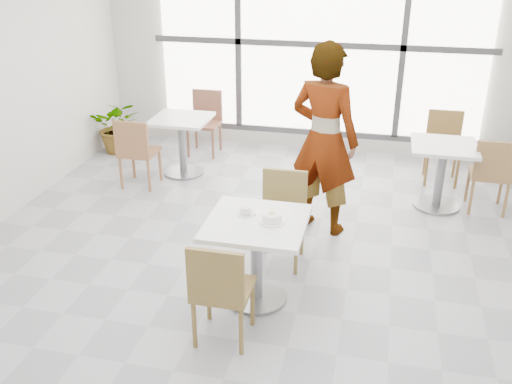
% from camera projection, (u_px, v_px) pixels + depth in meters
% --- Properties ---
extents(floor, '(7.00, 7.00, 0.00)m').
position_uv_depth(floor, '(263.00, 279.00, 5.18)').
color(floor, '#9E9EA5').
rests_on(floor, ground).
extents(wall_back, '(6.00, 0.00, 6.00)m').
position_uv_depth(wall_back, '(319.00, 43.00, 7.66)').
color(wall_back, silver).
rests_on(wall_back, ground).
extents(window, '(4.60, 0.07, 2.52)m').
position_uv_depth(window, '(319.00, 44.00, 7.60)').
color(window, white).
rests_on(window, ground).
extents(main_table, '(0.80, 0.80, 0.75)m').
position_uv_depth(main_table, '(257.00, 245.00, 4.69)').
color(main_table, white).
rests_on(main_table, ground).
extents(chair_near, '(0.42, 0.42, 0.87)m').
position_uv_depth(chair_near, '(220.00, 287.00, 4.17)').
color(chair_near, olive).
rests_on(chair_near, ground).
extents(chair_far, '(0.42, 0.42, 0.87)m').
position_uv_depth(chair_far, '(282.00, 211.00, 5.32)').
color(chair_far, olive).
rests_on(chair_far, ground).
extents(oatmeal_bowl, '(0.21, 0.21, 0.09)m').
position_uv_depth(oatmeal_bowl, '(272.00, 217.00, 4.55)').
color(oatmeal_bowl, white).
rests_on(oatmeal_bowl, main_table).
extents(coffee_cup, '(0.16, 0.13, 0.07)m').
position_uv_depth(coffee_cup, '(245.00, 211.00, 4.68)').
color(coffee_cup, silver).
rests_on(coffee_cup, main_table).
extents(person, '(0.83, 0.68, 1.96)m').
position_uv_depth(person, '(324.00, 140.00, 5.68)').
color(person, black).
rests_on(person, ground).
extents(bg_table_left, '(0.70, 0.70, 0.75)m').
position_uv_depth(bg_table_left, '(182.00, 138.00, 7.24)').
color(bg_table_left, white).
rests_on(bg_table_left, ground).
extents(bg_table_right, '(0.70, 0.70, 0.75)m').
position_uv_depth(bg_table_right, '(441.00, 167.00, 6.34)').
color(bg_table_right, silver).
rests_on(bg_table_right, ground).
extents(bg_chair_left_near, '(0.42, 0.42, 0.87)m').
position_uv_depth(bg_chair_left_near, '(136.00, 149.00, 6.83)').
color(bg_chair_left_near, '#9A653F').
rests_on(bg_chair_left_near, ground).
extents(bg_chair_left_far, '(0.42, 0.42, 0.87)m').
position_uv_depth(bg_chair_left_far, '(206.00, 118.00, 7.97)').
color(bg_chair_left_far, '#8D5741').
rests_on(bg_chair_left_far, ground).
extents(bg_chair_right_near, '(0.42, 0.42, 0.87)m').
position_uv_depth(bg_chair_right_near, '(492.00, 171.00, 6.20)').
color(bg_chair_right_near, olive).
rests_on(bg_chair_right_near, ground).
extents(bg_chair_right_far, '(0.42, 0.42, 0.87)m').
position_uv_depth(bg_chair_right_far, '(443.00, 142.00, 7.07)').
color(bg_chair_right_far, olive).
rests_on(bg_chair_right_far, ground).
extents(plant_left, '(0.82, 0.75, 0.76)m').
position_uv_depth(plant_left, '(118.00, 126.00, 8.02)').
color(plant_left, '#3C7D38').
rests_on(plant_left, ground).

